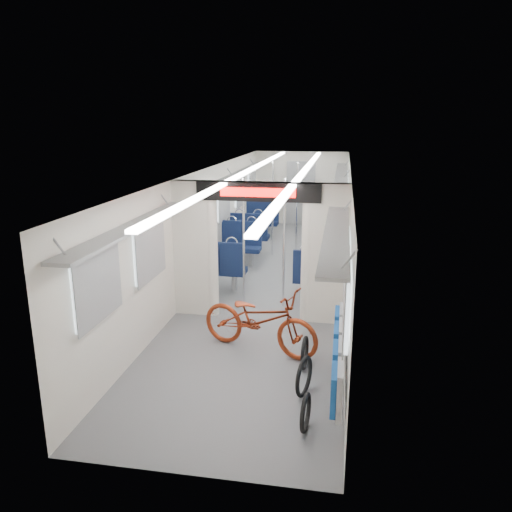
# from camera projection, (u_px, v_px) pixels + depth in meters

# --- Properties ---
(carriage) EXTENTS (12.00, 12.02, 2.31)m
(carriage) POSITION_uv_depth(u_px,v_px,m) (274.00, 212.00, 9.77)
(carriage) COLOR #515456
(carriage) RESTS_ON ground
(bicycle) EXTENTS (1.93, 1.18, 0.96)m
(bicycle) POSITION_uv_depth(u_px,v_px,m) (259.00, 320.00, 7.16)
(bicycle) COLOR maroon
(bicycle) RESTS_ON ground
(flip_bench) EXTENTS (0.12, 2.11, 0.52)m
(flip_bench) POSITION_uv_depth(u_px,v_px,m) (338.00, 354.00, 5.89)
(flip_bench) COLOR gray
(flip_bench) RESTS_ON carriage
(bike_hoop_a) EXTENTS (0.10, 0.44, 0.44)m
(bike_hoop_a) POSITION_uv_depth(u_px,v_px,m) (305.00, 415.00, 5.35)
(bike_hoop_a) COLOR black
(bike_hoop_a) RESTS_ON ground
(bike_hoop_b) EXTENTS (0.18, 0.51, 0.51)m
(bike_hoop_b) POSITION_uv_depth(u_px,v_px,m) (304.00, 378.00, 6.03)
(bike_hoop_b) COLOR black
(bike_hoop_b) RESTS_ON ground
(bike_hoop_c) EXTENTS (0.09, 0.46, 0.46)m
(bike_hoop_c) POSITION_uv_depth(u_px,v_px,m) (305.00, 354.00, 6.70)
(bike_hoop_c) COLOR black
(bike_hoop_c) RESTS_ON ground
(seat_bay_near_left) EXTENTS (0.93, 2.17, 1.13)m
(seat_bay_near_left) POSITION_uv_depth(u_px,v_px,m) (232.00, 252.00, 10.54)
(seat_bay_near_left) COLOR #0B1532
(seat_bay_near_left) RESTS_ON ground
(seat_bay_near_right) EXTENTS (0.90, 2.03, 1.09)m
(seat_bay_near_right) POSITION_uv_depth(u_px,v_px,m) (320.00, 260.00, 9.98)
(seat_bay_near_right) COLOR #0B1532
(seat_bay_near_right) RESTS_ON ground
(seat_bay_far_left) EXTENTS (0.94, 2.23, 1.15)m
(seat_bay_far_left) POSITION_uv_depth(u_px,v_px,m) (256.00, 223.00, 13.38)
(seat_bay_far_left) COLOR #0B1532
(seat_bay_far_left) RESTS_ON ground
(seat_bay_far_right) EXTENTS (0.94, 2.22, 1.14)m
(seat_bay_far_right) POSITION_uv_depth(u_px,v_px,m) (326.00, 226.00, 13.11)
(seat_bay_far_right) COLOR #0B1532
(seat_bay_far_right) RESTS_ON ground
(stanchion_near_left) EXTENTS (0.04, 0.04, 2.30)m
(stanchion_near_left) POSITION_uv_depth(u_px,v_px,m) (244.00, 244.00, 8.73)
(stanchion_near_left) COLOR silver
(stanchion_near_left) RESTS_ON ground
(stanchion_near_right) EXTENTS (0.04, 0.04, 2.30)m
(stanchion_near_right) POSITION_uv_depth(u_px,v_px,m) (284.00, 244.00, 8.74)
(stanchion_near_right) COLOR silver
(stanchion_near_right) RESTS_ON ground
(stanchion_far_left) EXTENTS (0.05, 0.05, 2.30)m
(stanchion_far_left) POSITION_uv_depth(u_px,v_px,m) (273.00, 209.00, 12.13)
(stanchion_far_left) COLOR silver
(stanchion_far_left) RESTS_ON ground
(stanchion_far_right) EXTENTS (0.04, 0.04, 2.30)m
(stanchion_far_right) POSITION_uv_depth(u_px,v_px,m) (297.00, 211.00, 11.91)
(stanchion_far_right) COLOR silver
(stanchion_far_right) RESTS_ON ground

